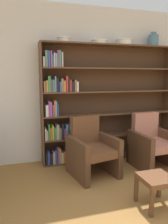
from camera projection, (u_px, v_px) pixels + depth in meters
wall_back at (98, 84)px, 4.09m from camera, size 12.00×0.06×2.75m
bookshelf at (98, 104)px, 3.97m from camera, size 2.51×0.30×2.08m
bowl_slate at (64, 39)px, 3.60m from camera, size 0.21×0.21×0.09m
bowl_brass at (99, 42)px, 3.78m from camera, size 0.28×0.28×0.07m
bowl_stoneware at (124, 42)px, 3.91m from camera, size 0.29×0.29×0.10m
vase_tall at (153, 40)px, 4.07m from camera, size 0.19×0.19×0.26m
armchair_leather at (91, 150)px, 3.40m from camera, size 0.76×0.79×0.90m
armchair_cushioned at (152, 144)px, 3.71m from camera, size 0.68×0.71×0.90m
footstool at (156, 182)px, 2.54m from camera, size 0.37×0.37×0.38m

